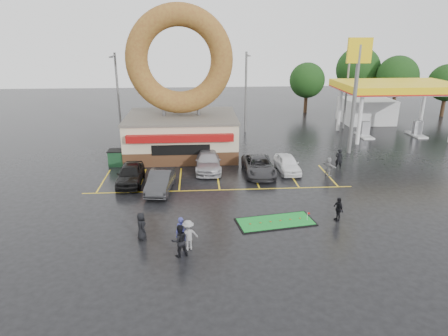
{
  "coord_description": "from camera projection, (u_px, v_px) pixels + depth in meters",
  "views": [
    {
      "loc": [
        -1.57,
        -23.94,
        11.2
      ],
      "look_at": [
        0.23,
        2.0,
        2.2
      ],
      "focal_mm": 32.0,
      "sensor_mm": 36.0,
      "label": 1
    }
  ],
  "objects": [
    {
      "name": "dumpster",
      "position": [
        120.0,
        158.0,
        34.79
      ],
      "size": [
        1.82,
        1.22,
        1.3
      ],
      "primitive_type": "cube",
      "rotation": [
        0.0,
        0.0,
        -0.01
      ],
      "color": "#194225",
      "rests_on": "ground"
    },
    {
      "name": "gas_station",
      "position": [
        383.0,
        99.0,
        46.17
      ],
      "size": [
        12.3,
        13.65,
        5.9
      ],
      "color": "silver",
      "rests_on": "ground"
    },
    {
      "name": "streetlight_mid",
      "position": [
        246.0,
        91.0,
        44.75
      ],
      "size": [
        0.4,
        2.21,
        9.0
      ],
      "color": "slate",
      "rests_on": "ground"
    },
    {
      "name": "tree_far_b",
      "position": [
        447.0,
        83.0,
        53.34
      ],
      "size": [
        4.9,
        4.9,
        7.0
      ],
      "color": "#332114",
      "rests_on": "ground"
    },
    {
      "name": "donut_shop",
      "position": [
        181.0,
        107.0,
        36.91
      ],
      "size": [
        10.2,
        8.7,
        13.5
      ],
      "color": "#472B19",
      "rests_on": "ground"
    },
    {
      "name": "person_walker_near",
      "position": [
        328.0,
        166.0,
        32.24
      ],
      "size": [
        1.02,
        1.49,
        1.54
      ],
      "primitive_type": "imported",
      "rotation": [
        0.0,
        0.0,
        2.01
      ],
      "color": "gray",
      "rests_on": "ground"
    },
    {
      "name": "person_walker_far",
      "position": [
        339.0,
        159.0,
        33.77
      ],
      "size": [
        0.72,
        0.57,
        1.74
      ],
      "primitive_type": "imported",
      "rotation": [
        0.0,
        0.0,
        2.88
      ],
      "color": "black",
      "rests_on": "ground"
    },
    {
      "name": "person_cameraman",
      "position": [
        338.0,
        209.0,
        24.6
      ],
      "size": [
        0.58,
        0.96,
        1.52
      ],
      "primitive_type": "imported",
      "rotation": [
        0.0,
        0.0,
        -1.32
      ],
      "color": "black",
      "rests_on": "ground"
    },
    {
      "name": "car_dgrey",
      "position": [
        160.0,
        181.0,
        29.15
      ],
      "size": [
        2.03,
        4.64,
        1.48
      ],
      "primitive_type": "imported",
      "rotation": [
        0.0,
        0.0,
        -0.1
      ],
      "color": "#2A2A2C",
      "rests_on": "ground"
    },
    {
      "name": "tree_far_a",
      "position": [
        397.0,
        77.0,
        54.62
      ],
      "size": [
        5.6,
        5.6,
        8.0
      ],
      "color": "#332114",
      "rests_on": "ground"
    },
    {
      "name": "person_hoodie",
      "position": [
        188.0,
        235.0,
        21.29
      ],
      "size": [
        1.25,
        0.98,
        1.7
      ],
      "primitive_type": "imported",
      "rotation": [
        0.0,
        0.0,
        3.5
      ],
      "color": "gray",
      "rests_on": "ground"
    },
    {
      "name": "car_grey",
      "position": [
        259.0,
        166.0,
        32.55
      ],
      "size": [
        2.4,
        5.15,
        1.43
      ],
      "primitive_type": "imported",
      "rotation": [
        0.0,
        0.0,
        0.01
      ],
      "color": "#333235",
      "rests_on": "ground"
    },
    {
      "name": "tree_far_c",
      "position": [
        358.0,
        69.0,
        57.91
      ],
      "size": [
        6.3,
        6.3,
        9.0
      ],
      "color": "#332114",
      "rests_on": "ground"
    },
    {
      "name": "person_bystander",
      "position": [
        141.0,
        226.0,
        22.37
      ],
      "size": [
        0.79,
        0.92,
        1.6
      ],
      "primitive_type": "imported",
      "rotation": [
        0.0,
        0.0,
        2.0
      ],
      "color": "black",
      "rests_on": "ground"
    },
    {
      "name": "ground",
      "position": [
        223.0,
        209.0,
        26.34
      ],
      "size": [
        120.0,
        120.0,
        0.0
      ],
      "primitive_type": "plane",
      "color": "black",
      "rests_on": "ground"
    },
    {
      "name": "car_black",
      "position": [
        130.0,
        174.0,
        30.51
      ],
      "size": [
        1.89,
        4.63,
        1.57
      ],
      "primitive_type": "imported",
      "rotation": [
        0.0,
        0.0,
        0.01
      ],
      "color": "black",
      "rests_on": "ground"
    },
    {
      "name": "streetlight_right",
      "position": [
        347.0,
        88.0,
        46.48
      ],
      "size": [
        0.4,
        2.21,
        9.0
      ],
      "color": "slate",
      "rests_on": "ground"
    },
    {
      "name": "shell_sign",
      "position": [
        357.0,
        75.0,
        36.08
      ],
      "size": [
        2.2,
        0.36,
        10.6
      ],
      "color": "slate",
      "rests_on": "ground"
    },
    {
      "name": "putting_green",
      "position": [
        275.0,
        222.0,
        24.55
      ],
      "size": [
        5.04,
        2.82,
        0.6
      ],
      "color": "black",
      "rests_on": "ground"
    },
    {
      "name": "car_silver",
      "position": [
        208.0,
        161.0,
        33.58
      ],
      "size": [
        2.15,
        5.22,
        1.51
      ],
      "primitive_type": "imported",
      "rotation": [
        0.0,
        0.0,
        -0.01
      ],
      "color": "#A1A0A5",
      "rests_on": "ground"
    },
    {
      "name": "tree_far_d",
      "position": [
        307.0,
        80.0,
        55.93
      ],
      "size": [
        4.9,
        4.9,
        7.0
      ],
      "color": "#332114",
      "rests_on": "ground"
    },
    {
      "name": "person_blackjkt",
      "position": [
        179.0,
        241.0,
        20.65
      ],
      "size": [
        1.03,
        0.91,
        1.78
      ],
      "primitive_type": "imported",
      "rotation": [
        0.0,
        0.0,
        3.47
      ],
      "color": "black",
      "rests_on": "ground"
    },
    {
      "name": "car_white",
      "position": [
        287.0,
        163.0,
        33.19
      ],
      "size": [
        1.81,
        4.17,
        1.4
      ],
      "primitive_type": "imported",
      "rotation": [
        0.0,
        0.0,
        0.04
      ],
      "color": "white",
      "rests_on": "ground"
    },
    {
      "name": "streetlight_left",
      "position": [
        118.0,
        93.0,
        42.89
      ],
      "size": [
        0.4,
        2.21,
        9.0
      ],
      "color": "slate",
      "rests_on": "ground"
    },
    {
      "name": "person_blue",
      "position": [
        181.0,
        232.0,
        21.59
      ],
      "size": [
        0.63,
        0.43,
        1.7
      ],
      "primitive_type": "imported",
      "rotation": [
        0.0,
        0.0,
        -0.03
      ],
      "color": "navy",
      "rests_on": "ground"
    }
  ]
}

